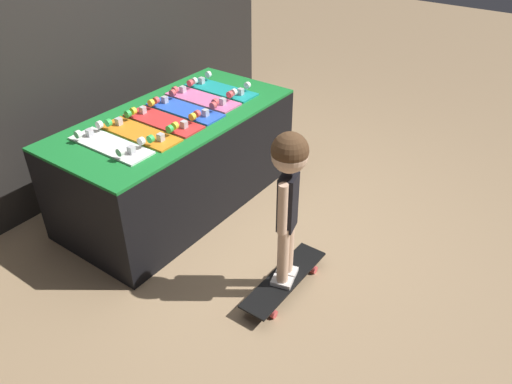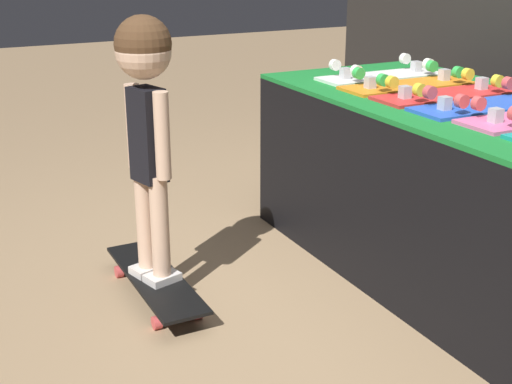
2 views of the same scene
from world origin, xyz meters
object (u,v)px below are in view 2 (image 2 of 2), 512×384
at_px(skateboard_on_floor, 155,280).
at_px(child, 146,100).
at_px(skateboard_orange_on_rack, 408,83).
at_px(skateboard_white_on_rack, 381,74).
at_px(skateboard_red_on_rack, 444,93).
at_px(skateboard_blue_on_rack, 485,104).

relative_size(skateboard_on_floor, child, 0.71).
relative_size(skateboard_orange_on_rack, skateboard_on_floor, 0.84).
height_order(skateboard_white_on_rack, skateboard_red_on_rack, same).
distance_m(skateboard_on_floor, child, 0.75).
bearing_deg(skateboard_on_floor, skateboard_orange_on_rack, 89.79).
bearing_deg(skateboard_blue_on_rack, skateboard_red_on_rack, -178.82).
relative_size(skateboard_orange_on_rack, skateboard_blue_on_rack, 1.00).
relative_size(skateboard_white_on_rack, skateboard_red_on_rack, 1.00).
bearing_deg(skateboard_on_floor, skateboard_red_on_rack, 78.95).
xyz_separation_m(skateboard_red_on_rack, skateboard_blue_on_rack, (0.24, 0.00, 0.00)).
bearing_deg(skateboard_red_on_rack, skateboard_blue_on_rack, 1.18).
xyz_separation_m(skateboard_red_on_rack, skateboard_on_floor, (-0.24, -1.23, -0.71)).
distance_m(skateboard_blue_on_rack, skateboard_on_floor, 1.50).
xyz_separation_m(skateboard_on_floor, child, (0.00, 0.00, 0.75)).
xyz_separation_m(skateboard_blue_on_rack, child, (-0.48, -1.23, 0.04)).
bearing_deg(skateboard_on_floor, child, 0.00).
height_order(skateboard_orange_on_rack, skateboard_on_floor, skateboard_orange_on_rack).
distance_m(skateboard_white_on_rack, skateboard_on_floor, 1.45).
relative_size(skateboard_red_on_rack, skateboard_blue_on_rack, 1.00).
bearing_deg(skateboard_orange_on_rack, skateboard_on_floor, -90.21).
bearing_deg(child, skateboard_white_on_rack, 85.32).
height_order(skateboard_orange_on_rack, skateboard_red_on_rack, same).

